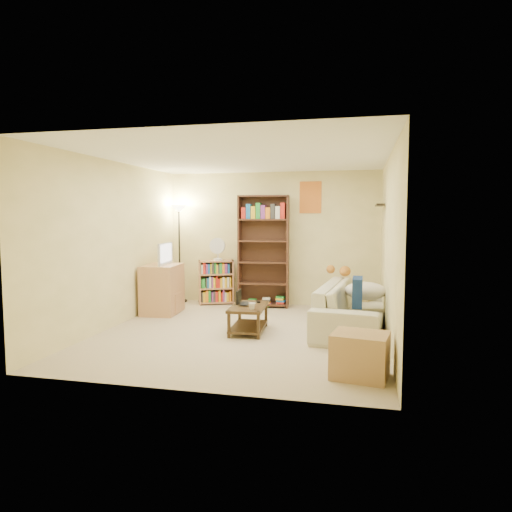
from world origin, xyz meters
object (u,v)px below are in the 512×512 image
object	(u,v)px
television	(162,254)
floor_lamp	(179,225)
sofa	(353,307)
laptop	(247,304)
tabby_cat	(342,271)
tv_stand	(162,289)
tall_bookshelf	(264,248)
coffee_table	(248,315)
desk_fan	(218,248)
mug	(252,306)
side_table	(358,299)
end_cabinet	(360,355)
short_bookshelf	(216,282)

from	to	relation	value
television	floor_lamp	xyz separation A→B (m)	(-0.11, 1.06, 0.48)
sofa	television	world-z (taller)	television
floor_lamp	sofa	bearing A→B (deg)	-23.82
laptop	tabby_cat	bearing A→B (deg)	-56.06
tv_stand	floor_lamp	xyz separation A→B (m)	(-0.11, 1.06, 1.09)
tabby_cat	tv_stand	size ratio (longest dim) A/B	0.63
tabby_cat	laptop	world-z (taller)	tabby_cat
sofa	tall_bookshelf	bearing A→B (deg)	56.71
coffee_table	desk_fan	bearing A→B (deg)	115.76
coffee_table	mug	xyz separation A→B (m)	(0.11, -0.25, 0.19)
laptop	tv_stand	world-z (taller)	tv_stand
laptop	tv_stand	distance (m)	1.93
tabby_cat	tv_stand	world-z (taller)	tabby_cat
television	floor_lamp	world-z (taller)	floor_lamp
tv_stand	tall_bookshelf	world-z (taller)	tall_bookshelf
side_table	laptop	bearing A→B (deg)	-137.58
tall_bookshelf	side_table	world-z (taller)	tall_bookshelf
side_table	end_cabinet	xyz separation A→B (m)	(0.03, -3.07, -0.04)
television	end_cabinet	xyz separation A→B (m)	(3.34, -2.49, -0.80)
tabby_cat	coffee_table	distance (m)	1.97
floor_lamp	end_cabinet	size ratio (longest dim) A/B	3.37
tall_bookshelf	floor_lamp	bearing A→B (deg)	171.83
tabby_cat	laptop	distance (m)	1.92
side_table	end_cabinet	bearing A→B (deg)	-89.47
desk_fan	side_table	size ratio (longest dim) A/B	0.80
sofa	side_table	xyz separation A→B (m)	(0.07, 1.01, -0.07)
desk_fan	sofa	bearing A→B (deg)	-28.41
mug	television	xyz separation A→B (m)	(-1.88, 1.18, 0.60)
floor_lamp	side_table	xyz separation A→B (m)	(3.42, -0.47, -1.24)
coffee_table	mug	size ratio (longest dim) A/B	7.35
coffee_table	tabby_cat	bearing A→B (deg)	44.08
tabby_cat	side_table	distance (m)	0.57
tabby_cat	tv_stand	distance (m)	3.10
sofa	short_bookshelf	size ratio (longest dim) A/B	2.83
tv_stand	laptop	bearing A→B (deg)	-31.28
sofa	mug	size ratio (longest dim) A/B	19.47
end_cabinet	floor_lamp	bearing A→B (deg)	134.21
television	side_table	xyz separation A→B (m)	(3.31, 0.58, -0.76)
desk_fan	end_cabinet	world-z (taller)	desk_fan
mug	tv_stand	xyz separation A→B (m)	(-1.88, 1.18, -0.01)
laptop	side_table	size ratio (longest dim) A/B	0.61
tabby_cat	mug	bearing A→B (deg)	-125.03
tabby_cat	short_bookshelf	bearing A→B (deg)	167.98
mug	end_cabinet	distance (m)	1.98
short_bookshelf	side_table	distance (m)	2.69
tv_stand	desk_fan	distance (m)	1.35
tabby_cat	short_bookshelf	xyz separation A→B (m)	(-2.38, 0.51, -0.34)
end_cabinet	mug	bearing A→B (deg)	138.10
desk_fan	floor_lamp	size ratio (longest dim) A/B	0.23
laptop	end_cabinet	bearing A→B (deg)	-147.12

